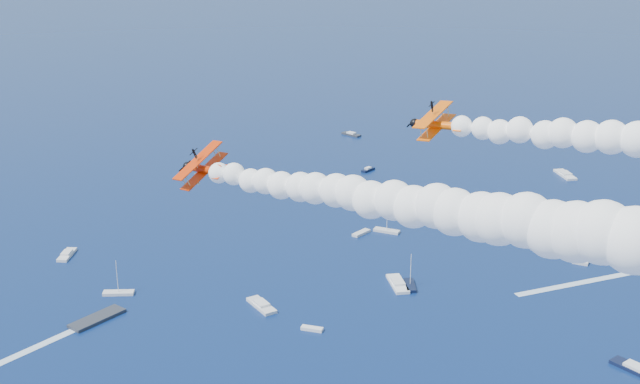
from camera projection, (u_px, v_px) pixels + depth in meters
The scene contains 4 objects.
biplane_lead at pixel (438, 125), 107.61m from camera, with size 7.53×8.44×5.08m, color #FF5D05, non-canonical shape.
biplane_trail at pixel (205, 169), 110.48m from camera, with size 7.46×8.37×5.04m, color red, non-canonical shape.
smoke_trail_trail at pixel (392, 201), 92.68m from camera, with size 58.25×7.25×10.66m, color white, non-canonical shape.
spectator_boats at pixel (558, 294), 194.85m from camera, with size 230.07×168.49×0.70m.
Camera 1 is at (67.92, -66.10, 86.77)m, focal length 48.18 mm.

